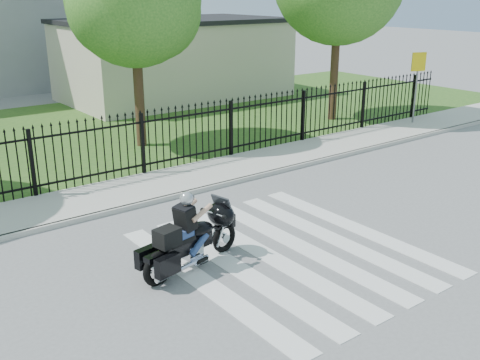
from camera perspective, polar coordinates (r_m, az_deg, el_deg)
ground at (r=11.25m, az=4.89°, el=-7.37°), size 120.00×120.00×0.00m
crosswalk at (r=11.25m, az=4.89°, el=-7.35°), size 5.00×5.50×0.01m
sidewalk at (r=15.02m, az=-7.91°, el=-0.41°), size 40.00×2.00×0.12m
curb at (r=14.20m, az=-5.92°, el=-1.46°), size 40.00×0.12×0.12m
grass_strip at (r=21.20m, az=-17.32°, el=4.43°), size 40.00×12.00×0.02m
iron_fence at (r=15.62m, az=-9.86°, el=3.48°), size 26.00×0.04×1.80m
building_low at (r=27.42m, az=-6.69°, el=11.93°), size 10.00×6.00×3.50m
building_low_roof at (r=27.26m, az=-6.84°, el=15.79°), size 10.20×6.20×0.20m
motorcycle_rider at (r=10.41m, az=-5.14°, el=-5.74°), size 2.33×1.09×1.56m
traffic_sign at (r=22.33m, az=17.60°, el=10.33°), size 0.55×0.26×2.64m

